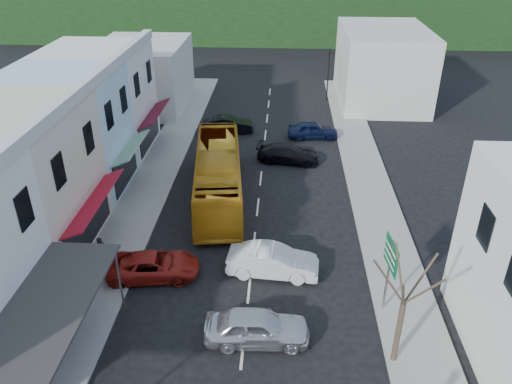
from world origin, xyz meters
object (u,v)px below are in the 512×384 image
object	(u,v)px
bus	(218,176)
car_white	(273,263)
car_red	(153,265)
pedestrian_left	(102,251)
car_silver	(257,328)
traffic_signal	(328,75)
street_tree	(404,303)
direction_sign	(388,276)

from	to	relation	value
bus	car_white	size ratio (longest dim) A/B	2.64
bus	car_red	distance (m)	8.76
pedestrian_left	bus	bearing A→B (deg)	-10.42
car_silver	traffic_signal	size ratio (longest dim) A/B	0.85
car_red	pedestrian_left	world-z (taller)	pedestrian_left
bus	street_tree	world-z (taller)	street_tree
bus	direction_sign	distance (m)	13.67
car_white	pedestrian_left	size ratio (longest dim) A/B	2.59
pedestrian_left	car_white	bearing A→B (deg)	-67.40
bus	car_red	world-z (taller)	bus
pedestrian_left	traffic_signal	xyz separation A→B (m)	(13.60, 28.18, 1.58)
car_white	car_red	distance (m)	6.11
direction_sign	traffic_signal	xyz separation A→B (m)	(-0.60, 30.72, 0.61)
car_silver	street_tree	size ratio (longest dim) A/B	0.70
car_silver	car_white	bearing A→B (deg)	-8.93
street_tree	traffic_signal	xyz separation A→B (m)	(-0.50, 33.87, -0.58)
car_red	street_tree	size ratio (longest dim) A/B	0.73
bus	traffic_signal	xyz separation A→B (m)	(8.42, 20.46, 1.03)
car_silver	street_tree	distance (m)	6.28
car_white	traffic_signal	world-z (taller)	traffic_signal
car_red	traffic_signal	world-z (taller)	traffic_signal
bus	direction_sign	xyz separation A→B (m)	(9.02, -10.26, 0.41)
direction_sign	traffic_signal	world-z (taller)	traffic_signal
bus	traffic_signal	size ratio (longest dim) A/B	2.25
car_white	pedestrian_left	distance (m)	8.93
bus	traffic_signal	world-z (taller)	traffic_signal
car_white	traffic_signal	xyz separation A→B (m)	(4.67, 28.31, 1.88)
bus	car_red	bearing A→B (deg)	-112.29
car_silver	car_red	bearing A→B (deg)	50.88
car_silver	pedestrian_left	bearing A→B (deg)	57.77
car_white	bus	bearing A→B (deg)	30.29
traffic_signal	car_silver	bearing A→B (deg)	86.54
bus	direction_sign	world-z (taller)	direction_sign
street_tree	car_silver	bearing A→B (deg)	171.41
car_white	car_red	bearing A→B (deg)	99.93
street_tree	car_red	bearing A→B (deg)	156.00
car_white	street_tree	distance (m)	7.98
pedestrian_left	direction_sign	world-z (taller)	direction_sign
street_tree	car_white	bearing A→B (deg)	132.89
car_silver	street_tree	xyz separation A→B (m)	(5.71, -0.86, 2.45)
traffic_signal	bus	bearing A→B (deg)	73.14
car_red	traffic_signal	bearing A→B (deg)	-28.34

